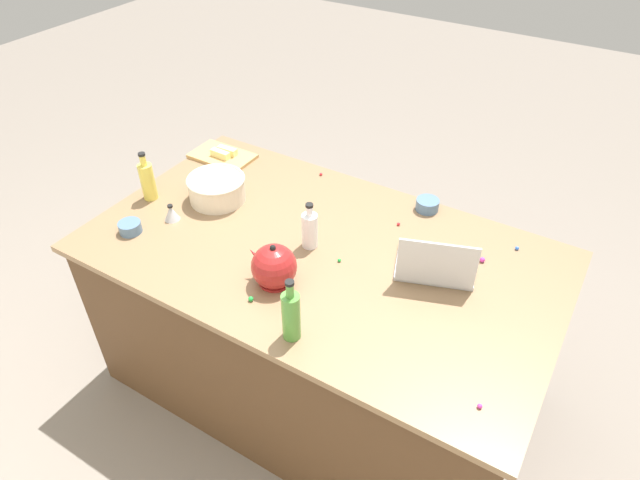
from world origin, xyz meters
TOP-DOWN VIEW (x-y plane):
  - ground_plane at (0.00, 0.00)m, footprint 12.00×12.00m
  - island_counter at (0.00, 0.00)m, footprint 1.99×1.16m
  - laptop at (-0.47, -0.10)m, footprint 0.37×0.32m
  - mixing_bowl_large at (0.61, -0.07)m, footprint 0.27×0.27m
  - bottle_olive at (-0.16, 0.46)m, footprint 0.07×0.07m
  - bottle_oil at (0.89, 0.09)m, footprint 0.07×0.07m
  - bottle_vinegar at (0.05, 0.00)m, footprint 0.07×0.07m
  - kettle at (0.05, 0.26)m, footprint 0.21×0.18m
  - cutting_board at (0.84, -0.39)m, footprint 0.33×0.20m
  - butter_stick_left at (0.82, -0.41)m, footprint 0.11×0.04m
  - butter_stick_right at (0.83, -0.36)m, footprint 0.11×0.04m
  - ramekin_small at (0.78, 0.33)m, footprint 0.10×0.10m
  - ramekin_medium at (-0.28, -0.50)m, footprint 0.11×0.11m
  - kitchen_timer at (0.68, 0.16)m, footprint 0.07×0.07m
  - candy_0 at (-0.11, 0.03)m, footprint 0.01×0.01m
  - candy_1 at (0.30, -0.50)m, footprint 0.01×0.01m
  - candy_2 at (-0.72, -0.43)m, footprint 0.02×0.02m
  - candy_3 at (-0.61, -0.28)m, footprint 0.02×0.02m
  - candy_4 at (-0.83, 0.41)m, footprint 0.02×0.02m
  - candy_5 at (-0.21, -0.32)m, footprint 0.01×0.01m
  - candy_6 at (0.07, 0.40)m, footprint 0.02×0.02m

SIDE VIEW (x-z plane):
  - ground_plane at x=0.00m, z-range 0.00..0.00m
  - island_counter at x=0.00m, z-range 0.00..0.90m
  - candy_5 at x=-0.21m, z-range 0.90..0.91m
  - candy_0 at x=-0.11m, z-range 0.90..0.91m
  - candy_1 at x=0.30m, z-range 0.90..0.91m
  - candy_2 at x=-0.72m, z-range 0.90..0.92m
  - candy_4 at x=-0.83m, z-range 0.90..0.92m
  - cutting_board at x=0.84m, z-range 0.90..0.92m
  - candy_6 at x=0.07m, z-range 0.90..0.92m
  - candy_3 at x=-0.61m, z-range 0.90..0.92m
  - ramekin_small at x=0.78m, z-range 0.90..0.95m
  - ramekin_medium at x=-0.28m, z-range 0.90..0.95m
  - kitchen_timer at x=0.68m, z-range 0.90..0.97m
  - butter_stick_left at x=0.82m, z-range 0.92..0.95m
  - butter_stick_right at x=0.83m, z-range 0.92..0.95m
  - laptop at x=-0.47m, z-range 0.84..1.06m
  - mixing_bowl_large at x=0.61m, z-range 0.90..1.02m
  - kettle at x=0.05m, z-range 0.88..1.08m
  - bottle_vinegar at x=0.05m, z-range 0.88..1.09m
  - bottle_oil at x=0.89m, z-range 0.88..1.12m
  - bottle_olive at x=-0.16m, z-range 0.87..1.14m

